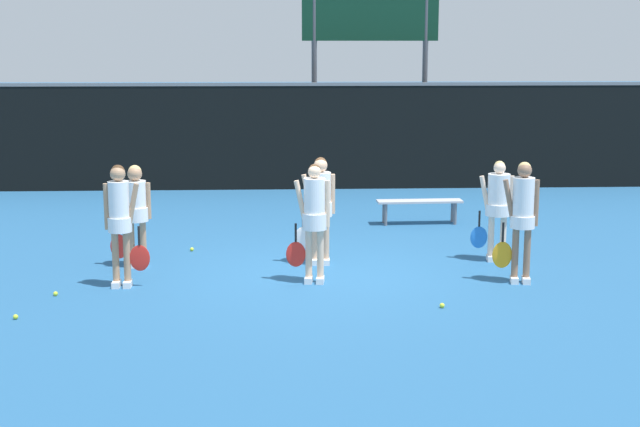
{
  "coord_description": "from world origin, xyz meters",
  "views": [
    {
      "loc": [
        -0.6,
        -13.38,
        3.5
      ],
      "look_at": [
        0.01,
        -0.0,
        0.94
      ],
      "focal_mm": 50.0,
      "sensor_mm": 36.0,
      "label": 1
    }
  ],
  "objects_px": {
    "bench_courtside": "(420,204)",
    "tennis_ball_1": "(134,249)",
    "player_1": "(314,214)",
    "player_5": "(498,202)",
    "player_3": "(136,207)",
    "tennis_ball_4": "(192,249)",
    "player_4": "(320,201)",
    "player_2": "(522,212)",
    "player_0": "(120,215)",
    "tennis_ball_2": "(56,294)",
    "tennis_ball_0": "(16,317)",
    "scoreboard": "(370,26)",
    "tennis_ball_3": "(442,305)"
  },
  "relations": [
    {
      "from": "tennis_ball_2",
      "to": "player_3",
      "type": "bearing_deg",
      "value": 61.64
    },
    {
      "from": "bench_courtside",
      "to": "tennis_ball_1",
      "type": "distance_m",
      "value": 5.68
    },
    {
      "from": "player_5",
      "to": "tennis_ball_0",
      "type": "relative_size",
      "value": 25.36
    },
    {
      "from": "player_1",
      "to": "tennis_ball_1",
      "type": "xyz_separation_m",
      "value": [
        -3.01,
        2.19,
        -1.01
      ]
    },
    {
      "from": "tennis_ball_3",
      "to": "tennis_ball_4",
      "type": "xyz_separation_m",
      "value": [
        -3.69,
        3.51,
        -0.0
      ]
    },
    {
      "from": "player_4",
      "to": "tennis_ball_1",
      "type": "bearing_deg",
      "value": 163.5
    },
    {
      "from": "player_1",
      "to": "player_5",
      "type": "bearing_deg",
      "value": 28.99
    },
    {
      "from": "player_0",
      "to": "player_1",
      "type": "distance_m",
      "value": 2.81
    },
    {
      "from": "player_4",
      "to": "tennis_ball_4",
      "type": "height_order",
      "value": "player_4"
    },
    {
      "from": "player_1",
      "to": "scoreboard",
      "type": "bearing_deg",
      "value": 86.97
    },
    {
      "from": "player_0",
      "to": "player_3",
      "type": "height_order",
      "value": "player_0"
    },
    {
      "from": "tennis_ball_2",
      "to": "tennis_ball_3",
      "type": "xyz_separation_m",
      "value": [
        5.35,
        -0.82,
        0.0
      ]
    },
    {
      "from": "scoreboard",
      "to": "player_0",
      "type": "xyz_separation_m",
      "value": [
        -4.67,
        -10.59,
        -2.89
      ]
    },
    {
      "from": "player_0",
      "to": "tennis_ball_0",
      "type": "bearing_deg",
      "value": -126.7
    },
    {
      "from": "tennis_ball_4",
      "to": "player_4",
      "type": "bearing_deg",
      "value": -24.56
    },
    {
      "from": "player_3",
      "to": "tennis_ball_4",
      "type": "relative_size",
      "value": 24.92
    },
    {
      "from": "player_1",
      "to": "tennis_ball_4",
      "type": "bearing_deg",
      "value": 140.62
    },
    {
      "from": "player_5",
      "to": "tennis_ball_1",
      "type": "distance_m",
      "value": 6.2
    },
    {
      "from": "tennis_ball_2",
      "to": "tennis_ball_4",
      "type": "relative_size",
      "value": 1.0
    },
    {
      "from": "player_4",
      "to": "player_5",
      "type": "relative_size",
      "value": 1.05
    },
    {
      "from": "bench_courtside",
      "to": "player_5",
      "type": "xyz_separation_m",
      "value": [
        0.79,
        -3.07,
        0.57
      ]
    },
    {
      "from": "player_0",
      "to": "tennis_ball_2",
      "type": "height_order",
      "value": "player_0"
    },
    {
      "from": "player_5",
      "to": "player_0",
      "type": "bearing_deg",
      "value": -161.75
    },
    {
      "from": "tennis_ball_1",
      "to": "player_5",
      "type": "bearing_deg",
      "value": -9.06
    },
    {
      "from": "player_5",
      "to": "bench_courtside",
      "type": "bearing_deg",
      "value": 109.85
    },
    {
      "from": "player_1",
      "to": "player_2",
      "type": "xyz_separation_m",
      "value": [
        3.06,
        -0.15,
        0.03
      ]
    },
    {
      "from": "scoreboard",
      "to": "tennis_ball_2",
      "type": "relative_size",
      "value": 78.45
    },
    {
      "from": "player_0",
      "to": "player_4",
      "type": "xyz_separation_m",
      "value": [
        2.95,
        1.24,
        -0.03
      ]
    },
    {
      "from": "bench_courtside",
      "to": "tennis_ball_2",
      "type": "distance_m",
      "value": 7.67
    },
    {
      "from": "player_2",
      "to": "player_0",
      "type": "bearing_deg",
      "value": -171.52
    },
    {
      "from": "tennis_ball_2",
      "to": "tennis_ball_3",
      "type": "relative_size",
      "value": 0.96
    },
    {
      "from": "player_0",
      "to": "tennis_ball_0",
      "type": "height_order",
      "value": "player_0"
    },
    {
      "from": "player_1",
      "to": "tennis_ball_0",
      "type": "bearing_deg",
      "value": -150.34
    },
    {
      "from": "player_0",
      "to": "tennis_ball_2",
      "type": "bearing_deg",
      "value": -152.65
    },
    {
      "from": "tennis_ball_0",
      "to": "player_5",
      "type": "bearing_deg",
      "value": 22.32
    },
    {
      "from": "player_0",
      "to": "tennis_ball_2",
      "type": "xyz_separation_m",
      "value": [
        -0.87,
        -0.46,
        -1.03
      ]
    },
    {
      "from": "player_3",
      "to": "tennis_ball_1",
      "type": "height_order",
      "value": "player_3"
    },
    {
      "from": "player_5",
      "to": "tennis_ball_1",
      "type": "xyz_separation_m",
      "value": [
        -6.05,
        0.96,
        -0.94
      ]
    },
    {
      "from": "bench_courtside",
      "to": "tennis_ball_3",
      "type": "relative_size",
      "value": 24.75
    },
    {
      "from": "player_0",
      "to": "player_1",
      "type": "relative_size",
      "value": 1.01
    },
    {
      "from": "tennis_ball_0",
      "to": "tennis_ball_2",
      "type": "distance_m",
      "value": 1.1
    },
    {
      "from": "player_1",
      "to": "player_2",
      "type": "height_order",
      "value": "player_2"
    },
    {
      "from": "player_0",
      "to": "scoreboard",
      "type": "bearing_deg",
      "value": 65.57
    },
    {
      "from": "player_4",
      "to": "tennis_ball_4",
      "type": "relative_size",
      "value": 26.47
    },
    {
      "from": "player_5",
      "to": "player_1",
      "type": "bearing_deg",
      "value": -152.62
    },
    {
      "from": "tennis_ball_0",
      "to": "tennis_ball_2",
      "type": "height_order",
      "value": "same"
    },
    {
      "from": "player_1",
      "to": "player_3",
      "type": "height_order",
      "value": "player_1"
    },
    {
      "from": "tennis_ball_1",
      "to": "tennis_ball_2",
      "type": "bearing_deg",
      "value": -103.56
    },
    {
      "from": "scoreboard",
      "to": "tennis_ball_3",
      "type": "bearing_deg",
      "value": -90.92
    },
    {
      "from": "tennis_ball_0",
      "to": "player_4",
      "type": "bearing_deg",
      "value": 34.23
    }
  ]
}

